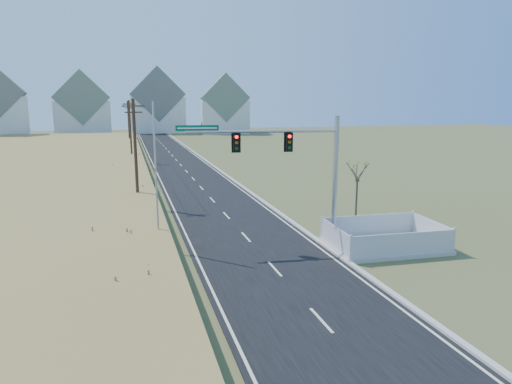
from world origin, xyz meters
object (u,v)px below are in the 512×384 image
(traffic_signal_mast, at_px, (305,168))
(fence_enclosure, at_px, (384,243))
(bare_tree, at_px, (358,170))
(open_sign, at_px, (368,232))
(flagpole, at_px, (157,193))

(traffic_signal_mast, bearing_deg, fence_enclosure, -18.51)
(bare_tree, bearing_deg, traffic_signal_mast, -145.28)
(traffic_signal_mast, distance_m, open_sign, 6.37)
(open_sign, bearing_deg, bare_tree, 104.75)
(open_sign, xyz_separation_m, flagpole, (-13.37, 1.05, 3.17))
(fence_enclosure, height_order, bare_tree, bare_tree)
(traffic_signal_mast, height_order, fence_enclosure, traffic_signal_mast)
(bare_tree, bearing_deg, flagpole, -169.07)
(traffic_signal_mast, relative_size, open_sign, 16.07)
(flagpole, bearing_deg, open_sign, -4.49)
(fence_enclosure, bearing_deg, open_sign, 88.79)
(fence_enclosure, xyz_separation_m, open_sign, (0.16, 2.27, 0.03))
(fence_enclosure, relative_size, bare_tree, 1.45)
(traffic_signal_mast, relative_size, flagpole, 1.13)
(flagpole, relative_size, bare_tree, 1.84)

